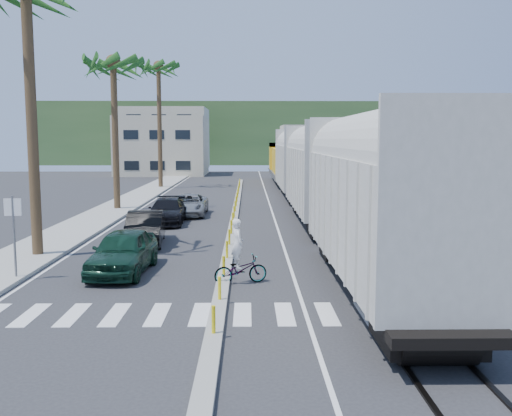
{
  "coord_description": "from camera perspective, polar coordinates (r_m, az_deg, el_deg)",
  "views": [
    {
      "loc": [
        0.87,
        -17.7,
        4.95
      ],
      "look_at": [
        1.2,
        6.58,
        2.0
      ],
      "focal_mm": 40.0,
      "sensor_mm": 36.0,
      "label": 1
    }
  ],
  "objects": [
    {
      "name": "palm_trees",
      "position": [
        41.79,
        -13.63,
        14.79
      ],
      "size": [
        3.5,
        37.2,
        13.75
      ],
      "color": "brown",
      "rests_on": "ground"
    },
    {
      "name": "lane_markings",
      "position": [
        43.09,
        -4.8,
        0.31
      ],
      "size": [
        9.42,
        90.0,
        0.01
      ],
      "color": "silver",
      "rests_on": "ground"
    },
    {
      "name": "sidewalk",
      "position": [
        43.98,
        -13.08,
        0.38
      ],
      "size": [
        3.0,
        90.0,
        0.15
      ],
      "primitive_type": "cube",
      "color": "gray",
      "rests_on": "ground"
    },
    {
      "name": "rails",
      "position": [
        46.15,
        4.35,
        0.78
      ],
      "size": [
        1.56,
        100.0,
        0.06
      ],
      "color": "black",
      "rests_on": "ground"
    },
    {
      "name": "freight_train",
      "position": [
        38.81,
        5.34,
        3.87
      ],
      "size": [
        3.0,
        60.94,
        5.85
      ],
      "color": "#B0ADA2",
      "rests_on": "ground"
    },
    {
      "name": "car_third",
      "position": [
        33.85,
        -8.87,
        -0.32
      ],
      "size": [
        2.26,
        5.13,
        1.46
      ],
      "primitive_type": "imported",
      "rotation": [
        0.0,
        0.0,
        0.02
      ],
      "color": "black",
      "rests_on": "ground"
    },
    {
      "name": "street_sign",
      "position": [
        21.53,
        -23.08,
        -1.58
      ],
      "size": [
        0.6,
        0.08,
        3.0
      ],
      "color": "slate",
      "rests_on": "ground"
    },
    {
      "name": "crosswalk",
      "position": [
        16.48,
        -3.83,
        -10.54
      ],
      "size": [
        14.0,
        2.2,
        0.01
      ],
      "primitive_type": "cube",
      "color": "silver",
      "rests_on": "ground"
    },
    {
      "name": "buildings",
      "position": [
        89.65,
        -5.48,
        6.51
      ],
      "size": [
        38.0,
        27.0,
        10.0
      ],
      "color": "#BBB394",
      "rests_on": "ground"
    },
    {
      "name": "ground",
      "position": [
        18.4,
        -3.5,
        -8.69
      ],
      "size": [
        140.0,
        140.0,
        0.0
      ],
      "primitive_type": "plane",
      "color": "#28282B",
      "rests_on": "ground"
    },
    {
      "name": "car_second",
      "position": [
        27.32,
        -11.03,
        -1.99
      ],
      "size": [
        2.51,
        5.01,
        1.55
      ],
      "primitive_type": "imported",
      "rotation": [
        0.0,
        0.0,
        0.09
      ],
      "color": "black",
      "rests_on": "ground"
    },
    {
      "name": "hillside",
      "position": [
        117.71,
        -1.22,
        7.43
      ],
      "size": [
        80.0,
        20.0,
        12.0
      ],
      "primitive_type": "cube",
      "color": "#385628",
      "rests_on": "ground"
    },
    {
      "name": "car_rear",
      "position": [
        37.26,
        -6.75,
        0.31
      ],
      "size": [
        2.3,
        4.97,
        1.38
      ],
      "primitive_type": "imported",
      "rotation": [
        0.0,
        0.0,
        -0.0
      ],
      "color": "#939597",
      "rests_on": "ground"
    },
    {
      "name": "median",
      "position": [
        37.98,
        -2.09,
        -0.44
      ],
      "size": [
        0.45,
        60.0,
        0.85
      ],
      "color": "gray",
      "rests_on": "ground"
    },
    {
      "name": "cyclist",
      "position": [
        19.65,
        -1.62,
        -5.56
      ],
      "size": [
        1.66,
        2.21,
        2.25
      ],
      "rotation": [
        0.0,
        0.0,
        1.86
      ],
      "color": "#9EA0A5",
      "rests_on": "ground"
    },
    {
      "name": "car_lead",
      "position": [
        21.69,
        -13.15,
        -4.26
      ],
      "size": [
        2.39,
        4.95,
        1.62
      ],
      "primitive_type": "imported",
      "rotation": [
        0.0,
        0.0,
        -0.05
      ],
      "color": "#103223",
      "rests_on": "ground"
    }
  ]
}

